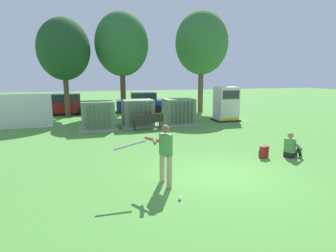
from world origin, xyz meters
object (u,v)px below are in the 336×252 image
at_px(transformer_mid_west, 138,113).
at_px(transformer_mid_east, 179,112).
at_px(sports_ball, 180,198).
at_px(seated_spectator, 291,147).
at_px(park_bench, 148,120).
at_px(generator_enclosure, 226,104).
at_px(transformer_west, 98,116).
at_px(batter, 164,152).
at_px(parked_car_left_of_center, 142,103).
at_px(parked_car_leftmost, 65,105).
at_px(backpack, 264,152).

xyz_separation_m(transformer_mid_west, transformer_mid_east, (2.56, -0.15, 0.00)).
relative_size(sports_ball, seated_spectator, 0.09).
xyz_separation_m(transformer_mid_east, park_bench, (-2.22, -1.10, -0.25)).
distance_m(generator_enclosure, sports_ball, 12.92).
bearing_deg(park_bench, transformer_west, 161.78).
height_order(batter, parked_car_left_of_center, batter).
bearing_deg(seated_spectator, park_bench, 120.39).
relative_size(transformer_mid_east, sports_ball, 23.33).
bearing_deg(batter, generator_enclosure, 53.30).
bearing_deg(transformer_mid_west, parked_car_leftmost, 123.00).
bearing_deg(generator_enclosure, sports_ball, -123.43).
relative_size(sports_ball, parked_car_leftmost, 0.02).
distance_m(transformer_mid_west, generator_enclosure, 6.15).
bearing_deg(parked_car_left_of_center, transformer_west, -119.44).
distance_m(parked_car_leftmost, parked_car_left_of_center, 6.15).
bearing_deg(transformer_mid_east, transformer_west, -177.65).
relative_size(park_bench, seated_spectator, 1.90).
distance_m(seated_spectator, parked_car_leftmost, 17.42).
distance_m(generator_enclosure, park_bench, 6.02).
bearing_deg(batter, backpack, 18.36).
xyz_separation_m(transformer_mid_west, sports_ball, (-0.97, -10.42, -0.74)).
bearing_deg(transformer_west, backpack, -53.04).
bearing_deg(backpack, park_bench, 113.94).
bearing_deg(batter, parked_car_leftmost, 101.89).
xyz_separation_m(transformer_mid_east, sports_ball, (-3.53, -10.27, -0.74)).
distance_m(transformer_mid_east, generator_enclosure, 3.61).
bearing_deg(batter, transformer_mid_west, 83.48).
xyz_separation_m(transformer_west, transformer_mid_west, (2.38, 0.36, 0.00)).
distance_m(transformer_mid_east, seated_spectator, 8.15).
relative_size(transformer_west, sports_ball, 23.33).
distance_m(transformer_mid_east, park_bench, 2.49).
height_order(batter, seated_spectator, batter).
bearing_deg(seated_spectator, parked_car_leftmost, 120.52).
distance_m(transformer_west, sports_ball, 10.19).
height_order(park_bench, sports_ball, park_bench).
bearing_deg(transformer_mid_east, seated_spectator, -77.26).
relative_size(transformer_mid_west, park_bench, 1.15).
distance_m(transformer_west, transformer_mid_west, 2.40).
height_order(sports_ball, parked_car_leftmost, parked_car_leftmost).
xyz_separation_m(generator_enclosure, backpack, (-2.84, -8.21, -0.92)).
bearing_deg(park_bench, parked_car_left_of_center, 80.68).
distance_m(transformer_mid_east, batter, 9.87).
xyz_separation_m(transformer_mid_east, parked_car_left_of_center, (-0.90, 6.96, -0.04)).
bearing_deg(transformer_west, transformer_mid_east, 2.35).
xyz_separation_m(transformer_mid_east, seated_spectator, (1.80, -7.94, -0.41)).
bearing_deg(batter, seated_spectator, 12.85).
height_order(transformer_west, batter, batter).
relative_size(batter, sports_ball, 19.33).
height_order(transformer_mid_west, generator_enclosure, generator_enclosure).
height_order(transformer_mid_west, seated_spectator, transformer_mid_west).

